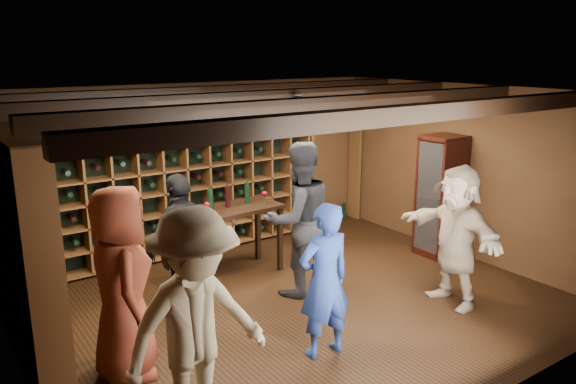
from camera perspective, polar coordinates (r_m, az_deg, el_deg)
ground at (r=6.87m, az=0.93°, el=-11.29°), size 6.00×6.00×0.00m
room_shell at (r=6.26m, az=0.75°, el=9.29°), size 6.00×6.00×6.00m
wine_rack_back at (r=8.18m, az=-11.64°, el=1.18°), size 4.65×0.30×2.20m
wine_rack_left at (r=6.18m, az=-25.86°, el=-4.29°), size 0.30×2.65×2.20m
crate_shelf at (r=9.60m, az=4.59°, el=5.89°), size 1.20×0.32×2.07m
display_cabinet at (r=8.48m, az=15.22°, el=-0.62°), size 0.55×0.50×1.75m
man_blue_shirt at (r=5.53m, az=3.71°, el=-8.97°), size 0.60×0.42×1.57m
man_grey_suit at (r=6.84m, az=1.13°, el=-2.80°), size 0.99×0.81×1.91m
guest_red_floral at (r=5.35m, az=-16.55°, el=-8.92°), size 0.72×0.97×1.82m
guest_woman_black at (r=6.47m, az=-10.67°, el=-5.29°), size 1.05×0.71×1.65m
guest_khaki at (r=4.38m, az=-9.36°, el=-13.49°), size 1.28×0.82×1.88m
guest_beige at (r=6.89m, az=16.73°, el=-4.25°), size 0.69×1.62×1.69m
tasting_table at (r=7.46m, az=-5.57°, el=-2.42°), size 1.29×0.71×1.23m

